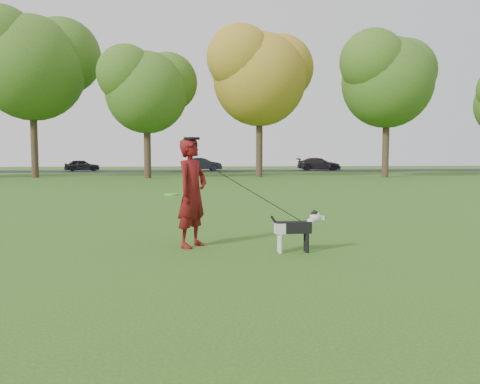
{
  "coord_description": "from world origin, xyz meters",
  "views": [
    {
      "loc": [
        -1.13,
        -7.55,
        1.57
      ],
      "look_at": [
        -0.27,
        0.33,
        0.95
      ],
      "focal_mm": 35.0,
      "sensor_mm": 36.0,
      "label": 1
    }
  ],
  "objects": [
    {
      "name": "man_held_items",
      "position": [
        0.04,
        0.1,
        0.89
      ],
      "size": [
        2.28,
        0.78,
        1.41
      ],
      "color": "#3FE71D",
      "rests_on": "ground"
    },
    {
      "name": "dog",
      "position": [
        0.61,
        -0.19,
        0.43
      ],
      "size": [
        0.92,
        0.18,
        0.7
      ],
      "color": "black",
      "rests_on": "ground"
    },
    {
      "name": "car_right",
      "position": [
        12.31,
        40.0,
        0.68
      ],
      "size": [
        4.7,
        2.34,
        1.31
      ],
      "primitive_type": "imported",
      "rotation": [
        0.0,
        0.0,
        1.46
      ],
      "color": "black",
      "rests_on": "road"
    },
    {
      "name": "man",
      "position": [
        -1.08,
        0.45,
        0.94
      ],
      "size": [
        0.76,
        0.82,
        1.87
      ],
      "primitive_type": "imported",
      "rotation": [
        0.0,
        0.0,
        0.96
      ],
      "color": "#520B0F",
      "rests_on": "ground"
    },
    {
      "name": "car_left",
      "position": [
        -11.64,
        40.0,
        0.59
      ],
      "size": [
        3.6,
        2.23,
        1.14
      ],
      "primitive_type": "imported",
      "rotation": [
        0.0,
        0.0,
        1.85
      ],
      "color": "black",
      "rests_on": "road"
    },
    {
      "name": "car_mid",
      "position": [
        0.12,
        40.0,
        0.68
      ],
      "size": [
        4.19,
        2.05,
        1.32
      ],
      "primitive_type": "imported",
      "rotation": [
        0.0,
        0.0,
        1.74
      ],
      "color": "black",
      "rests_on": "road"
    },
    {
      "name": "ground",
      "position": [
        0.0,
        0.0,
        0.0
      ],
      "size": [
        120.0,
        120.0,
        0.0
      ],
      "primitive_type": "plane",
      "color": "#285116",
      "rests_on": "ground"
    },
    {
      "name": "tree_row",
      "position": [
        -1.43,
        26.07,
        7.41
      ],
      "size": [
        51.74,
        8.86,
        12.01
      ],
      "color": "#38281C",
      "rests_on": "ground"
    },
    {
      "name": "road",
      "position": [
        0.0,
        40.0,
        0.01
      ],
      "size": [
        120.0,
        7.0,
        0.02
      ],
      "primitive_type": "cube",
      "color": "black",
      "rests_on": "ground"
    }
  ]
}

